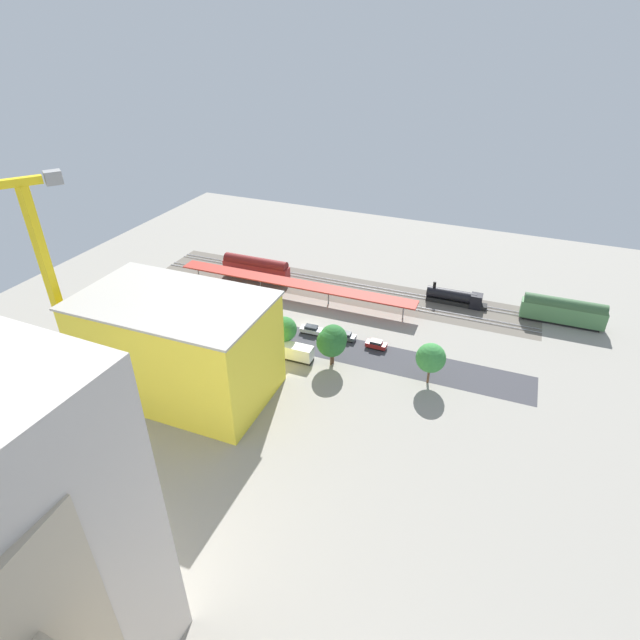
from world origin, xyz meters
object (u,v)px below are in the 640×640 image
object	(u,v)px
freight_coach_far	(256,268)
construction_building	(179,347)
box_truck_0	(288,351)
locomotive	(457,298)
street_tree_2	(333,338)
tower_crane	(39,275)
traffic_light	(266,327)
parked_car_1	(345,336)
box_truck_2	(205,330)
street_tree_1	(284,329)
street_tree_0	(331,342)
passenger_coach	(563,311)
parked_car_2	(311,330)
platform_canopy_near	(293,283)
street_tree_3	(431,358)
parked_car_0	(376,345)
box_truck_1	(212,339)
parked_car_3	(278,323)

from	to	relation	value
freight_coach_far	construction_building	world-z (taller)	construction_building
construction_building	box_truck_0	xyz separation A→B (m)	(-13.02, -15.70, -7.32)
locomotive	street_tree_2	world-z (taller)	street_tree_2
tower_crane	traffic_light	xyz separation A→B (m)	(-27.30, -24.35, -17.32)
parked_car_1	construction_building	bearing A→B (deg)	51.22
box_truck_2	street_tree_1	bearing A→B (deg)	-173.80
parked_car_1	street_tree_0	world-z (taller)	street_tree_0
freight_coach_far	box_truck_2	xyz separation A→B (m)	(-3.33, 28.16, -1.40)
locomotive	passenger_coach	distance (m)	22.42
locomotive	parked_car_2	distance (m)	35.85
platform_canopy_near	freight_coach_far	size ratio (longest dim) A/B	3.34
box_truck_2	street_tree_2	world-z (taller)	street_tree_2
platform_canopy_near	freight_coach_far	xyz separation A→B (m)	(12.94, -5.29, -0.60)
platform_canopy_near	locomotive	distance (m)	38.19
freight_coach_far	street_tree_1	bearing A→B (deg)	128.36
locomotive	street_tree_3	world-z (taller)	street_tree_3
locomotive	traffic_light	distance (m)	45.94
construction_building	traffic_light	size ratio (longest dim) A/B	4.82
passenger_coach	box_truck_0	distance (m)	59.99
tower_crane	construction_building	bearing A→B (deg)	-162.33
construction_building	box_truck_2	xyz separation A→B (m)	(6.24, -15.93, -7.18)
parked_car_0	street_tree_0	world-z (taller)	street_tree_0
locomotive	box_truck_1	xyz separation A→B (m)	(42.90, 36.43, -0.05)
street_tree_3	box_truck_1	bearing A→B (deg)	6.20
locomotive	parked_car_1	size ratio (longest dim) A/B	2.98
box_truck_2	street_tree_3	world-z (taller)	street_tree_3
locomotive	box_truck_1	distance (m)	56.28
platform_canopy_near	box_truck_0	xyz separation A→B (m)	(-9.66, 23.10, -2.14)
box_truck_2	platform_canopy_near	bearing A→B (deg)	-112.79
parked_car_2	parked_car_3	world-z (taller)	parked_car_3
tower_crane	street_tree_0	world-z (taller)	tower_crane
box_truck_2	street_tree_0	size ratio (longest dim) A/B	1.16
traffic_light	box_truck_1	bearing A→B (deg)	22.84
traffic_light	parked_car_3	bearing A→B (deg)	-81.13
street_tree_3	locomotive	bearing A→B (deg)	-89.85
box_truck_0	passenger_coach	bearing A→B (deg)	-145.05
street_tree_0	traffic_light	xyz separation A→B (m)	(14.46, -1.20, -0.84)
freight_coach_far	parked_car_2	distance (m)	29.68
construction_building	street_tree_0	distance (m)	27.53
parked_car_3	box_truck_2	xyz separation A→B (m)	(12.13, 9.65, 0.92)
passenger_coach	box_truck_1	world-z (taller)	passenger_coach
parked_car_1	box_truck_1	world-z (taller)	box_truck_1
parked_car_2	street_tree_0	distance (m)	12.74
parked_car_3	box_truck_1	distance (m)	14.98
passenger_coach	tower_crane	xyz separation A→B (m)	(82.39, 56.50, 18.44)
parked_car_0	street_tree_3	size ratio (longest dim) A/B	0.52
platform_canopy_near	construction_building	world-z (taller)	construction_building
parked_car_2	street_tree_3	bearing A→B (deg)	164.39
freight_coach_far	parked_car_3	size ratio (longest dim) A/B	3.77
box_truck_0	street_tree_2	xyz separation A→B (m)	(-8.68, -1.55, 4.12)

